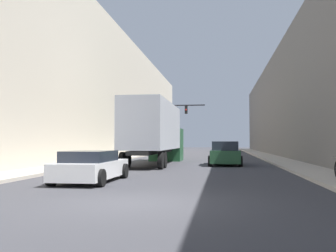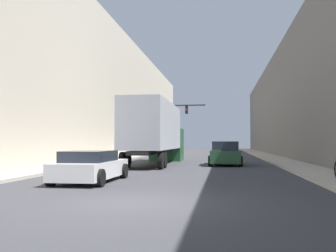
# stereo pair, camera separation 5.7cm
# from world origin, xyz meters

# --- Properties ---
(ground_plane) EXTENTS (200.00, 200.00, 0.00)m
(ground_plane) POSITION_xyz_m (0.00, 0.00, 0.00)
(ground_plane) COLOR #38383D
(sidewalk_right) EXTENTS (2.23, 80.00, 0.15)m
(sidewalk_right) POSITION_xyz_m (7.02, 30.00, 0.07)
(sidewalk_right) COLOR #B2A899
(sidewalk_right) RESTS_ON ground
(sidewalk_left) EXTENTS (2.23, 80.00, 0.15)m
(sidewalk_left) POSITION_xyz_m (-7.02, 30.00, 0.07)
(sidewalk_left) COLOR #B2A899
(sidewalk_left) RESTS_ON ground
(building_right) EXTENTS (6.00, 80.00, 11.43)m
(building_right) POSITION_xyz_m (11.14, 30.00, 5.72)
(building_right) COLOR #66605B
(building_right) RESTS_ON ground
(building_left) EXTENTS (6.00, 80.00, 13.64)m
(building_left) POSITION_xyz_m (-11.14, 30.00, 6.82)
(building_left) COLOR #BCB29E
(building_left) RESTS_ON ground
(semi_truck) EXTENTS (2.59, 12.63, 4.22)m
(semi_truck) POSITION_xyz_m (-2.27, 16.78, 2.33)
(semi_truck) COLOR #B2B7C1
(semi_truck) RESTS_ON ground
(sedan_car) EXTENTS (2.09, 4.53, 1.24)m
(sedan_car) POSITION_xyz_m (-2.81, 4.88, 0.61)
(sedan_car) COLOR silver
(sedan_car) RESTS_ON ground
(suv_car) EXTENTS (2.19, 4.53, 1.62)m
(suv_car) POSITION_xyz_m (2.58, 16.47, 0.77)
(suv_car) COLOR #234C2D
(suv_car) RESTS_ON ground
(traffic_signal_gantry) EXTENTS (6.40, 0.35, 5.99)m
(traffic_signal_gantry) POSITION_xyz_m (-4.20, 32.06, 4.17)
(traffic_signal_gantry) COLOR black
(traffic_signal_gantry) RESTS_ON ground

